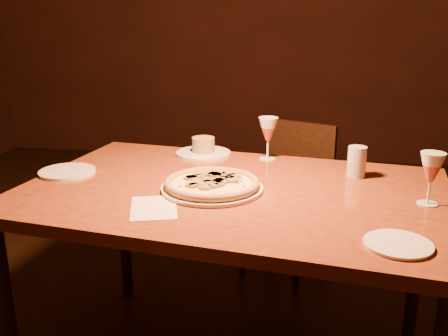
# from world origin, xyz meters

# --- Properties ---
(back_wall) EXTENTS (6.00, 0.04, 3.00)m
(back_wall) POSITION_xyz_m (0.00, 3.50, 1.50)
(back_wall) COLOR #3A1712
(back_wall) RESTS_ON floor
(dining_table) EXTENTS (1.66, 1.20, 0.82)m
(dining_table) POSITION_xyz_m (-0.07, 0.17, 0.75)
(dining_table) COLOR brown
(dining_table) RESTS_ON floor
(chair_far) EXTENTS (0.55, 0.55, 0.85)m
(chair_far) POSITION_xyz_m (0.12, 1.13, 0.48)
(chair_far) COLOR black
(chair_far) RESTS_ON floor
(pizza_plate) EXTENTS (0.37, 0.37, 0.04)m
(pizza_plate) POSITION_xyz_m (-0.15, 0.13, 0.84)
(pizza_plate) COLOR white
(pizza_plate) RESTS_ON dining_table
(ramekin_saucer) EXTENTS (0.25, 0.25, 0.08)m
(ramekin_saucer) POSITION_xyz_m (-0.27, 0.61, 0.85)
(ramekin_saucer) COLOR white
(ramekin_saucer) RESTS_ON dining_table
(wine_glass_far) EXTENTS (0.08, 0.08, 0.19)m
(wine_glass_far) POSITION_xyz_m (0.02, 0.57, 0.92)
(wine_glass_far) COLOR #B44B4B
(wine_glass_far) RESTS_ON dining_table
(wine_glass_right) EXTENTS (0.08, 0.08, 0.18)m
(wine_glass_right) POSITION_xyz_m (0.59, 0.10, 0.91)
(wine_glass_right) COLOR #B44B4B
(wine_glass_right) RESTS_ON dining_table
(water_tumbler) EXTENTS (0.07, 0.07, 0.12)m
(water_tumbler) POSITION_xyz_m (0.38, 0.37, 0.88)
(water_tumbler) COLOR #AEB7BE
(water_tumbler) RESTS_ON dining_table
(side_plate_left) EXTENTS (0.22, 0.22, 0.01)m
(side_plate_left) POSITION_xyz_m (-0.76, 0.25, 0.83)
(side_plate_left) COLOR white
(side_plate_left) RESTS_ON dining_table
(side_plate_near) EXTENTS (0.19, 0.19, 0.01)m
(side_plate_near) POSITION_xyz_m (0.44, -0.24, 0.83)
(side_plate_near) COLOR white
(side_plate_near) RESTS_ON dining_table
(menu_card) EXTENTS (0.20, 0.25, 0.00)m
(menu_card) POSITION_xyz_m (-0.30, -0.07, 0.82)
(menu_card) COLOR beige
(menu_card) RESTS_ON dining_table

